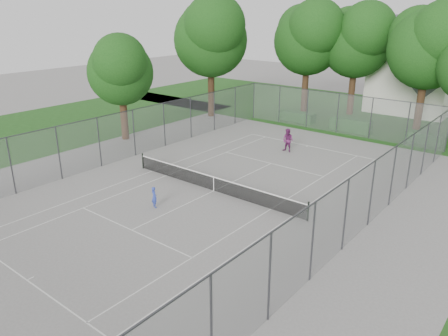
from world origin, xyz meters
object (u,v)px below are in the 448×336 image
Objects in this scene: house at (413,74)px; girl_player at (154,197)px; woman_player at (288,140)px; tennis_net at (214,183)px.

house is 33.77m from girl_player.
house is at bearing 82.82° from woman_player.
house is 20.54m from woman_player.
tennis_net is 1.30× the size of house.
girl_player is (-3.49, -33.42, -3.37)m from house.
tennis_net is 29.90m from house.
tennis_net is 9.53m from woman_player.
girl_player reaches higher than tennis_net.
girl_player is (-1.10, -3.81, 0.09)m from tennis_net.
house reaches higher than girl_player.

